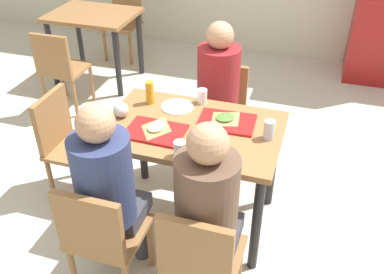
# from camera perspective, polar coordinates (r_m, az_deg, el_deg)

# --- Properties ---
(ground_plane) EXTENTS (10.00, 10.00, 0.02)m
(ground_plane) POSITION_cam_1_polar(r_m,az_deg,el_deg) (3.23, -0.00, -10.47)
(ground_plane) COLOR beige
(main_table) EXTENTS (1.13, 0.75, 0.78)m
(main_table) POSITION_cam_1_polar(r_m,az_deg,el_deg) (2.80, -0.00, -0.60)
(main_table) COLOR olive
(main_table) RESTS_ON ground_plane
(chair_near_left) EXTENTS (0.40, 0.40, 0.83)m
(chair_near_left) POSITION_cam_1_polar(r_m,az_deg,el_deg) (2.48, -11.88, -12.48)
(chair_near_left) COLOR olive
(chair_near_left) RESTS_ON ground_plane
(chair_near_right) EXTENTS (0.40, 0.40, 0.83)m
(chair_near_right) POSITION_cam_1_polar(r_m,az_deg,el_deg) (2.32, 1.02, -15.83)
(chair_near_right) COLOR olive
(chair_near_right) RESTS_ON ground_plane
(chair_far_side) EXTENTS (0.40, 0.40, 0.83)m
(chair_far_side) POSITION_cam_1_polar(r_m,az_deg,el_deg) (3.51, 3.75, 3.72)
(chair_far_side) COLOR olive
(chair_far_side) RESTS_ON ground_plane
(chair_left_end) EXTENTS (0.40, 0.40, 0.83)m
(chair_left_end) POSITION_cam_1_polar(r_m,az_deg,el_deg) (3.26, -16.10, -0.30)
(chair_left_end) COLOR olive
(chair_left_end) RESTS_ON ground_plane
(person_in_red) EXTENTS (0.32, 0.42, 1.24)m
(person_in_red) POSITION_cam_1_polar(r_m,az_deg,el_deg) (2.40, -11.02, -6.16)
(person_in_red) COLOR #383842
(person_in_red) RESTS_ON ground_plane
(person_in_brown_jacket) EXTENTS (0.32, 0.42, 1.24)m
(person_in_brown_jacket) POSITION_cam_1_polar(r_m,az_deg,el_deg) (2.23, 2.14, -9.11)
(person_in_brown_jacket) COLOR #383842
(person_in_brown_jacket) RESTS_ON ground_plane
(person_far_side) EXTENTS (0.32, 0.42, 1.24)m
(person_far_side) POSITION_cam_1_polar(r_m,az_deg,el_deg) (3.27, 3.30, 6.25)
(person_far_side) COLOR #383842
(person_far_side) RESTS_ON ground_plane
(tray_red_near) EXTENTS (0.36, 0.27, 0.02)m
(tray_red_near) POSITION_cam_1_polar(r_m,az_deg,el_deg) (2.68, -4.87, 0.74)
(tray_red_near) COLOR red
(tray_red_near) RESTS_ON main_table
(tray_red_far) EXTENTS (0.37, 0.28, 0.02)m
(tray_red_far) POSITION_cam_1_polar(r_m,az_deg,el_deg) (2.78, 4.59, 2.01)
(tray_red_far) COLOR red
(tray_red_far) RESTS_ON main_table
(paper_plate_center) EXTENTS (0.22, 0.22, 0.01)m
(paper_plate_center) POSITION_cam_1_polar(r_m,az_deg,el_deg) (2.94, -1.94, 4.02)
(paper_plate_center) COLOR white
(paper_plate_center) RESTS_ON main_table
(paper_plate_near_edge) EXTENTS (0.22, 0.22, 0.01)m
(paper_plate_near_edge) POSITION_cam_1_polar(r_m,az_deg,el_deg) (2.53, 2.25, -1.61)
(paper_plate_near_edge) COLOR white
(paper_plate_near_edge) RESTS_ON main_table
(pizza_slice_a) EXTENTS (0.15, 0.20, 0.02)m
(pizza_slice_a) POSITION_cam_1_polar(r_m,az_deg,el_deg) (2.69, -4.74, 1.30)
(pizza_slice_a) COLOR tan
(pizza_slice_a) RESTS_ON tray_red_near
(pizza_slice_b) EXTENTS (0.24, 0.24, 0.02)m
(pizza_slice_b) POSITION_cam_1_polar(r_m,az_deg,el_deg) (2.79, 4.44, 2.53)
(pizza_slice_b) COLOR tan
(pizza_slice_b) RESTS_ON tray_red_far
(plastic_cup_a) EXTENTS (0.07, 0.07, 0.10)m
(plastic_cup_a) POSITION_cam_1_polar(r_m,az_deg,el_deg) (2.98, 1.34, 5.41)
(plastic_cup_a) COLOR white
(plastic_cup_a) RESTS_ON main_table
(plastic_cup_b) EXTENTS (0.07, 0.07, 0.10)m
(plastic_cup_b) POSITION_cam_1_polar(r_m,az_deg,el_deg) (2.45, -1.62, -1.62)
(plastic_cup_b) COLOR white
(plastic_cup_b) RESTS_ON main_table
(soda_can) EXTENTS (0.07, 0.07, 0.12)m
(soda_can) POSITION_cam_1_polar(r_m,az_deg,el_deg) (2.63, 10.12, 0.94)
(soda_can) COLOR #B7BCC6
(soda_can) RESTS_ON main_table
(condiment_bottle) EXTENTS (0.06, 0.06, 0.16)m
(condiment_bottle) POSITION_cam_1_polar(r_m,az_deg,el_deg) (2.97, -5.58, 5.85)
(condiment_bottle) COLOR orange
(condiment_bottle) RESTS_ON main_table
(foil_bundle) EXTENTS (0.10, 0.10, 0.10)m
(foil_bundle) POSITION_cam_1_polar(r_m,az_deg,el_deg) (2.85, -9.36, 3.56)
(foil_bundle) COLOR silver
(foil_bundle) RESTS_ON main_table
(background_table) EXTENTS (0.90, 0.70, 0.78)m
(background_table) POSITION_cam_1_polar(r_m,az_deg,el_deg) (4.93, -12.79, 14.18)
(background_table) COLOR olive
(background_table) RESTS_ON ground_plane
(background_chair_near) EXTENTS (0.40, 0.40, 0.83)m
(background_chair_near) POSITION_cam_1_polar(r_m,az_deg,el_deg) (4.41, -17.07, 8.91)
(background_chair_near) COLOR olive
(background_chair_near) RESTS_ON ground_plane
(background_chair_far) EXTENTS (0.40, 0.40, 0.83)m
(background_chair_far) POSITION_cam_1_polar(r_m,az_deg,el_deg) (5.59, -8.91, 15.24)
(background_chair_far) COLOR olive
(background_chair_far) RESTS_ON ground_plane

